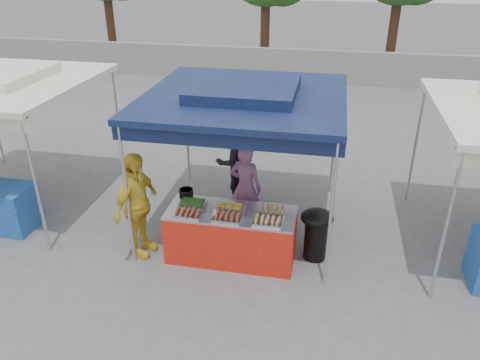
% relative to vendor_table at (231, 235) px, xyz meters
% --- Properties ---
extents(ground_plane, '(80.00, 80.00, 0.00)m').
position_rel_vendor_table_xyz_m(ground_plane, '(0.00, 0.10, -0.43)').
color(ground_plane, '#555558').
extents(back_wall, '(40.00, 0.25, 1.20)m').
position_rel_vendor_table_xyz_m(back_wall, '(0.00, 11.10, 0.17)').
color(back_wall, gray).
rests_on(back_wall, ground_plane).
extents(main_canopy, '(3.20, 3.20, 2.57)m').
position_rel_vendor_table_xyz_m(main_canopy, '(0.00, 1.07, 1.94)').
color(main_canopy, '#B2B3B9').
rests_on(main_canopy, ground_plane).
extents(vendor_table, '(2.00, 0.80, 0.85)m').
position_rel_vendor_table_xyz_m(vendor_table, '(0.00, 0.00, 0.00)').
color(vendor_table, red).
rests_on(vendor_table, ground_plane).
extents(food_tray_fl, '(0.42, 0.30, 0.07)m').
position_rel_vendor_table_xyz_m(food_tray_fl, '(-0.62, -0.24, 0.46)').
color(food_tray_fl, silver).
rests_on(food_tray_fl, vendor_table).
extents(food_tray_fm, '(0.42, 0.30, 0.07)m').
position_rel_vendor_table_xyz_m(food_tray_fm, '(-0.01, -0.24, 0.46)').
color(food_tray_fm, silver).
rests_on(food_tray_fm, vendor_table).
extents(food_tray_fr, '(0.42, 0.30, 0.07)m').
position_rel_vendor_table_xyz_m(food_tray_fr, '(0.60, -0.22, 0.46)').
color(food_tray_fr, silver).
rests_on(food_tray_fr, vendor_table).
extents(food_tray_bl, '(0.42, 0.30, 0.07)m').
position_rel_vendor_table_xyz_m(food_tray_bl, '(-0.64, 0.06, 0.46)').
color(food_tray_bl, silver).
rests_on(food_tray_bl, vendor_table).
extents(food_tray_bm, '(0.42, 0.30, 0.07)m').
position_rel_vendor_table_xyz_m(food_tray_bm, '(-0.03, 0.08, 0.46)').
color(food_tray_bm, silver).
rests_on(food_tray_bm, vendor_table).
extents(food_tray_br, '(0.42, 0.30, 0.07)m').
position_rel_vendor_table_xyz_m(food_tray_br, '(0.62, 0.11, 0.46)').
color(food_tray_br, silver).
rests_on(food_tray_br, vendor_table).
extents(cooking_pot, '(0.23, 0.23, 0.13)m').
position_rel_vendor_table_xyz_m(cooking_pot, '(-0.82, 0.33, 0.49)').
color(cooking_pot, black).
rests_on(cooking_pot, vendor_table).
extents(skewer_cup, '(0.09, 0.09, 0.11)m').
position_rel_vendor_table_xyz_m(skewer_cup, '(-0.21, -0.12, 0.48)').
color(skewer_cup, '#B2B3B9').
rests_on(skewer_cup, vendor_table).
extents(wok_burner, '(0.51, 0.51, 0.86)m').
position_rel_vendor_table_xyz_m(wok_burner, '(1.31, 0.26, 0.09)').
color(wok_burner, black).
rests_on(wok_burner, ground_plane).
extents(crate_left, '(0.47, 0.33, 0.28)m').
position_rel_vendor_table_xyz_m(crate_left, '(-0.30, 0.61, -0.29)').
color(crate_left, '#13339A').
rests_on(crate_left, ground_plane).
extents(crate_right, '(0.49, 0.35, 0.30)m').
position_rel_vendor_table_xyz_m(crate_right, '(0.27, 0.72, -0.28)').
color(crate_right, '#13339A').
rests_on(crate_right, ground_plane).
extents(crate_stacked, '(0.49, 0.34, 0.29)m').
position_rel_vendor_table_xyz_m(crate_stacked, '(0.27, 0.72, 0.02)').
color(crate_stacked, '#13339A').
rests_on(crate_stacked, crate_right).
extents(vendor_woman, '(0.65, 0.50, 1.58)m').
position_rel_vendor_table_xyz_m(vendor_woman, '(0.05, 0.94, 0.37)').
color(vendor_woman, '#835378').
rests_on(vendor_woman, ground_plane).
extents(helper_man, '(1.00, 0.92, 1.65)m').
position_rel_vendor_table_xyz_m(helper_man, '(-0.30, 1.85, 0.40)').
color(helper_man, black).
rests_on(helper_man, ground_plane).
extents(customer_person, '(0.64, 1.10, 1.76)m').
position_rel_vendor_table_xyz_m(customer_person, '(-1.47, -0.16, 0.46)').
color(customer_person, gold).
rests_on(customer_person, ground_plane).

